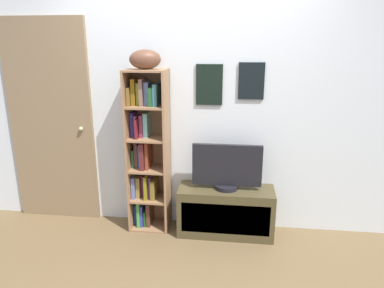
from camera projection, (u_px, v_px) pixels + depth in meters
back_wall at (193, 113)px, 3.43m from camera, size 4.80×0.08×2.36m
bookshelf at (146, 153)px, 3.45m from camera, size 0.39×0.30×1.61m
football at (145, 59)px, 3.17m from camera, size 0.33×0.26×0.18m
tv_stand at (226, 211)px, 3.45m from camera, size 0.93×0.36×0.48m
television at (227, 168)px, 3.32m from camera, size 0.66×0.22×0.45m
door at (51, 123)px, 3.59m from camera, size 0.89×0.09×2.10m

